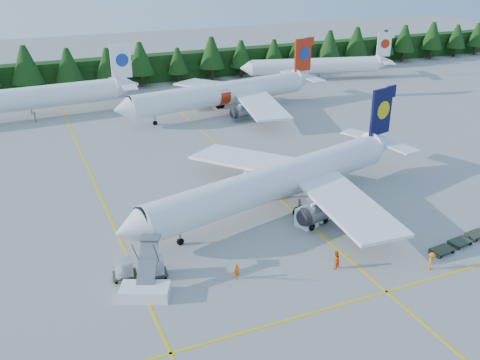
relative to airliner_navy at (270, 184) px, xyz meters
name	(u,v)px	position (x,y,z in m)	size (l,w,h in m)	color
ground	(295,272)	(-3.36, -12.36, -3.51)	(320.00, 320.00, 0.00)	#999994
taxi_stripe_a	(107,211)	(-17.36, 7.64, -3.50)	(0.25, 120.00, 0.01)	yellow
taxi_stripe_b	(262,183)	(2.64, 7.64, -3.50)	(0.25, 120.00, 0.01)	yellow
taxi_stripe_cross	(329,308)	(-3.36, -18.36, -3.50)	(80.00, 0.25, 0.01)	yellow
treeline_hedge	(118,71)	(-3.36, 69.64, -0.51)	(220.00, 4.00, 6.00)	black
airliner_navy	(270,184)	(0.00, 0.00, 0.00)	(39.26, 31.89, 11.66)	white
airliner_red	(217,95)	(8.77, 39.51, 0.10)	(40.98, 33.46, 11.99)	white
airliner_far_left	(12,100)	(-25.81, 49.92, 0.21)	(40.78, 6.22, 11.85)	white
airliner_far_right	(311,66)	(38.45, 56.80, -0.28)	(34.77, 11.33, 10.30)	white
airstairs	(145,287)	(-17.24, -10.34, -2.67)	(5.14, 6.52, 3.84)	white
service_truck	(318,210)	(3.98, -4.14, -2.14)	(6.07, 3.94, 2.75)	silver
dolly_train	(469,237)	(16.10, -14.38, -3.08)	(10.93, 3.28, 0.13)	#313627
uld_pair	(139,267)	(-17.05, -7.43, -2.38)	(5.04, 2.78, 1.67)	#313627
crew_a	(237,272)	(-8.90, -11.22, -2.69)	(0.59, 0.39, 1.63)	#F66005
crew_b	(336,260)	(0.49, -13.27, -2.58)	(0.90, 0.70, 1.85)	#F04705
crew_c	(432,261)	(8.74, -17.05, -2.60)	(0.75, 0.51, 1.81)	#F06605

